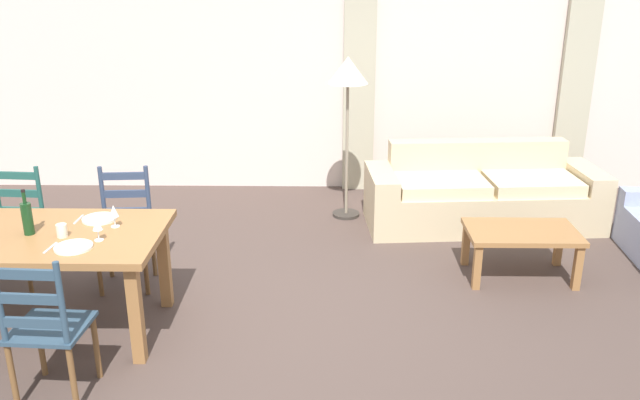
# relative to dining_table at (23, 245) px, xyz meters

# --- Properties ---
(ground_plane) EXTENTS (9.60, 9.60, 0.02)m
(ground_plane) POSITION_rel_dining_table_xyz_m (1.56, 0.05, -0.67)
(ground_plane) COLOR #4C3D36
(wall_far) EXTENTS (9.60, 0.16, 2.70)m
(wall_far) POSITION_rel_dining_table_xyz_m (1.56, 3.35, 0.69)
(wall_far) COLOR beige
(wall_far) RESTS_ON ground_plane
(curtain_panel_left) EXTENTS (0.35, 0.08, 2.20)m
(curtain_panel_left) POSITION_rel_dining_table_xyz_m (2.41, 3.21, 0.44)
(curtain_panel_left) COLOR #B4AE93
(curtain_panel_left) RESTS_ON ground_plane
(curtain_panel_right) EXTENTS (0.35, 0.08, 2.20)m
(curtain_panel_right) POSITION_rel_dining_table_xyz_m (4.81, 3.21, 0.44)
(curtain_panel_right) COLOR #B4AE93
(curtain_panel_right) RESTS_ON ground_plane
(dining_table) EXTENTS (1.90, 0.96, 0.75)m
(dining_table) POSITION_rel_dining_table_xyz_m (0.00, 0.00, 0.00)
(dining_table) COLOR #9A693B
(dining_table) RESTS_ON ground_plane
(dining_chair_near_right) EXTENTS (0.44, 0.42, 0.96)m
(dining_chair_near_right) POSITION_rel_dining_table_xyz_m (0.45, -0.77, -0.19)
(dining_chair_near_right) COLOR #2E4659
(dining_chair_near_right) RESTS_ON ground_plane
(dining_chair_far_left) EXTENTS (0.45, 0.43, 0.96)m
(dining_chair_far_left) POSITION_rel_dining_table_xyz_m (-0.43, 0.76, -0.19)
(dining_chair_far_left) COLOR #21544C
(dining_chair_far_left) RESTS_ON ground_plane
(dining_chair_far_right) EXTENTS (0.45, 0.43, 0.96)m
(dining_chair_far_right) POSITION_rel_dining_table_xyz_m (0.45, 0.76, -0.19)
(dining_chair_far_right) COLOR #313F59
(dining_chair_far_right) RESTS_ON ground_plane
(dinner_plate_near_right) EXTENTS (0.24, 0.24, 0.02)m
(dinner_plate_near_right) POSITION_rel_dining_table_xyz_m (0.45, -0.25, 0.10)
(dinner_plate_near_right) COLOR white
(dinner_plate_near_right) RESTS_ON dining_table
(fork_near_right) EXTENTS (0.03, 0.17, 0.01)m
(fork_near_right) POSITION_rel_dining_table_xyz_m (0.30, -0.25, 0.09)
(fork_near_right) COLOR silver
(fork_near_right) RESTS_ON dining_table
(dinner_plate_far_right) EXTENTS (0.24, 0.24, 0.02)m
(dinner_plate_far_right) POSITION_rel_dining_table_xyz_m (0.45, 0.25, 0.10)
(dinner_plate_far_right) COLOR white
(dinner_plate_far_right) RESTS_ON dining_table
(fork_far_right) EXTENTS (0.02, 0.17, 0.01)m
(fork_far_right) POSITION_rel_dining_table_xyz_m (0.30, 0.25, 0.09)
(fork_far_right) COLOR silver
(fork_far_right) RESTS_ON dining_table
(wine_bottle) EXTENTS (0.07, 0.07, 0.32)m
(wine_bottle) POSITION_rel_dining_table_xyz_m (0.06, -0.02, 0.20)
(wine_bottle) COLOR #143819
(wine_bottle) RESTS_ON dining_table
(wine_glass_near_right) EXTENTS (0.06, 0.06, 0.16)m
(wine_glass_near_right) POSITION_rel_dining_table_xyz_m (0.57, -0.12, 0.20)
(wine_glass_near_right) COLOR white
(wine_glass_near_right) RESTS_ON dining_table
(wine_glass_far_right) EXTENTS (0.06, 0.06, 0.16)m
(wine_glass_far_right) POSITION_rel_dining_table_xyz_m (0.60, 0.12, 0.20)
(wine_glass_far_right) COLOR white
(wine_glass_far_right) RESTS_ON dining_table
(coffee_cup_primary) EXTENTS (0.07, 0.07, 0.09)m
(coffee_cup_primary) POSITION_rel_dining_table_xyz_m (0.31, -0.06, 0.13)
(coffee_cup_primary) COLOR beige
(coffee_cup_primary) RESTS_ON dining_table
(couch) EXTENTS (2.33, 0.97, 0.80)m
(couch) POSITION_rel_dining_table_xyz_m (3.61, 2.13, -0.37)
(couch) COLOR #CBB68D
(couch) RESTS_ON ground_plane
(coffee_table) EXTENTS (0.90, 0.56, 0.42)m
(coffee_table) POSITION_rel_dining_table_xyz_m (3.67, 0.92, -0.31)
(coffee_table) COLOR #9A693B
(coffee_table) RESTS_ON ground_plane
(standing_lamp) EXTENTS (0.40, 0.40, 1.64)m
(standing_lamp) POSITION_rel_dining_table_xyz_m (2.26, 2.32, 0.75)
(standing_lamp) COLOR #332D28
(standing_lamp) RESTS_ON ground_plane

